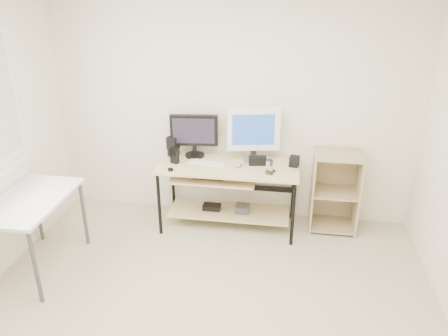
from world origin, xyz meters
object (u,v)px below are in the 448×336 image
shelf_unit (334,190)px  black_monitor (194,133)px  white_imac (254,131)px  audio_controller (175,156)px  desk (226,182)px  side_table (31,207)px

shelf_unit → black_monitor: black_monitor is taller
white_imac → audio_controller: bearing=-177.9°
desk → white_imac: 0.64m
desk → side_table: (-1.65, -1.06, 0.13)m
white_imac → black_monitor: bearing=166.1°
shelf_unit → black_monitor: 1.66m
desk → white_imac: (0.27, 0.14, 0.56)m
desk → audio_controller: size_ratio=8.68×
desk → audio_controller: (-0.56, -0.05, 0.30)m
side_table → black_monitor: (1.27, 1.24, 0.35)m
white_imac → shelf_unit: bearing=-9.8°
black_monitor → white_imac: white_imac is taller
desk → audio_controller: bearing=-175.2°
shelf_unit → white_imac: (-0.91, -0.02, 0.65)m
shelf_unit → audio_controller: (-1.73, -0.21, 0.38)m
desk → side_table: same height
white_imac → audio_controller: 0.89m
side_table → black_monitor: black_monitor is taller
desk → white_imac: bearing=28.0°
side_table → audio_controller: 1.50m
side_table → white_imac: bearing=32.0°
shelf_unit → white_imac: bearing=-178.9°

